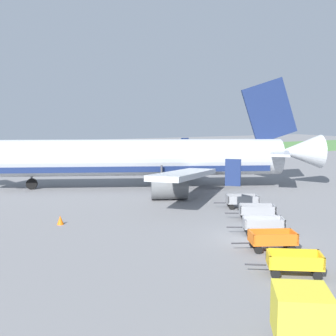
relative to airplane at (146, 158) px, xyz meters
The scene contains 10 objects.
ground_plane 20.71m from the airplane, 96.06° to the right, with size 220.00×220.00×0.00m, color slate.
grass_strip 39.29m from the airplane, 93.17° to the left, with size 220.00×28.00×0.06m, color #518442.
airplane is the anchor object (origin of this frame).
baggage_cart_nearest 26.87m from the airplane, 100.35° to the right, with size 3.35×2.60×1.07m.
baggage_cart_second_in_row 23.17m from the airplane, 97.72° to the right, with size 3.54×2.31×1.07m.
baggage_cart_third_in_row 20.13m from the airplane, 93.78° to the right, with size 3.44×2.47×1.07m.
baggage_cart_fourth_in_row 16.76m from the airplane, 86.72° to the right, with size 3.41×2.50×1.07m.
baggage_cart_far_end 13.34m from the airplane, 79.26° to the right, with size 3.49×2.40×1.07m.
service_truck_beside_carts 33.38m from the airplane, 106.20° to the right, with size 4.68×4.05×2.10m.
traffic_cone_near_plane 16.68m from the airplane, 136.28° to the right, with size 0.47×0.47×0.62m, color orange.
Camera 1 is at (-17.51, -21.18, 7.48)m, focal length 48.27 mm.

